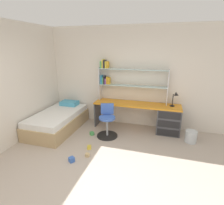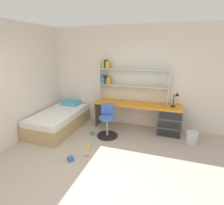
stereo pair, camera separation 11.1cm
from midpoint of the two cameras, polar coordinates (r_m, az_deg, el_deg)
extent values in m
cube|color=#B2A393|center=(3.14, -8.63, -26.48)|extent=(5.40, 6.50, 0.02)
cube|color=silver|center=(4.98, 4.25, 8.01)|extent=(5.40, 0.06, 2.71)
cube|color=orange|center=(4.77, 7.21, -0.59)|extent=(2.26, 0.53, 0.04)
cube|color=#4C4C51|center=(4.85, 16.96, -5.49)|extent=(0.58, 0.51, 0.68)
cube|color=#4C4C51|center=(5.17, -5.23, -3.31)|extent=(0.03, 0.48, 0.68)
cube|color=black|center=(4.70, 16.70, -9.22)|extent=(0.52, 0.01, 0.17)
cube|color=black|center=(4.61, 16.95, -6.69)|extent=(0.52, 0.01, 0.17)
cube|color=black|center=(4.52, 17.19, -4.06)|extent=(0.52, 0.01, 0.17)
cube|color=silver|center=(5.06, -4.40, 6.07)|extent=(0.02, 0.22, 0.91)
cube|color=silver|center=(4.74, 16.76, 4.62)|extent=(0.02, 0.22, 0.91)
cube|color=silver|center=(4.82, 5.84, 5.35)|extent=(1.80, 0.22, 0.02)
cube|color=silver|center=(4.75, 6.00, 10.48)|extent=(1.80, 0.22, 0.02)
cube|color=#338CBF|center=(5.02, -3.87, 7.38)|extent=(0.04, 0.16, 0.24)
cube|color=#4CA559|center=(5.01, -3.43, 7.04)|extent=(0.03, 0.15, 0.18)
cube|color=#26262D|center=(5.00, -3.01, 7.29)|extent=(0.03, 0.18, 0.23)
cube|color=purple|center=(4.99, -2.56, 6.85)|extent=(0.03, 0.17, 0.15)
cube|color=gold|center=(4.97, -2.09, 7.10)|extent=(0.04, 0.13, 0.20)
cube|color=gold|center=(4.96, -1.55, 6.96)|extent=(0.04, 0.13, 0.18)
cube|color=#4CA559|center=(4.97, -3.97, 12.01)|extent=(0.04, 0.18, 0.18)
cube|color=yellow|center=(4.95, -3.45, 12.27)|extent=(0.04, 0.20, 0.23)
cube|color=#26262D|center=(4.94, -3.01, 12.15)|extent=(0.04, 0.20, 0.21)
cube|color=yellow|center=(4.92, -2.50, 11.98)|extent=(0.04, 0.15, 0.18)
cube|color=gold|center=(4.91, -2.00, 11.93)|extent=(0.03, 0.15, 0.18)
cylinder|color=black|center=(4.76, 18.00, -1.02)|extent=(0.12, 0.12, 0.02)
cylinder|color=black|center=(4.72, 18.18, 0.81)|extent=(0.02, 0.02, 0.30)
cone|color=black|center=(4.63, 19.34, 2.34)|extent=(0.12, 0.11, 0.13)
cylinder|color=black|center=(4.59, -2.24, -10.50)|extent=(0.52, 0.52, 0.03)
cylinder|color=#A5A8AD|center=(4.49, -2.27, -8.01)|extent=(0.05, 0.05, 0.47)
cylinder|color=#3F66BF|center=(4.39, -2.31, -4.93)|extent=(0.40, 0.40, 0.05)
cube|color=#3F66BF|center=(4.49, -2.23, -1.99)|extent=(0.32, 0.13, 0.28)
cube|color=tan|center=(5.11, -17.38, -6.33)|extent=(1.00, 1.81, 0.35)
cube|color=white|center=(5.02, -17.63, -3.78)|extent=(0.94, 1.75, 0.14)
cube|color=#4CA5CC|center=(5.51, -14.00, -0.21)|extent=(0.50, 0.32, 0.12)
cylinder|color=silver|center=(4.64, 23.26, -9.96)|extent=(0.27, 0.27, 0.28)
cube|color=gold|center=(4.09, -8.08, -13.97)|extent=(0.10, 0.10, 0.08)
cube|color=tan|center=(3.86, -8.74, -16.25)|extent=(0.08, 0.08, 0.07)
cube|color=#3860B7|center=(3.76, -13.64, -17.27)|extent=(0.13, 0.13, 0.10)
cube|color=#479E51|center=(4.66, -7.12, -9.79)|extent=(0.12, 0.12, 0.09)
camera|label=1|loc=(0.06, -90.77, -0.24)|focal=28.65mm
camera|label=2|loc=(0.06, 89.23, 0.24)|focal=28.65mm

